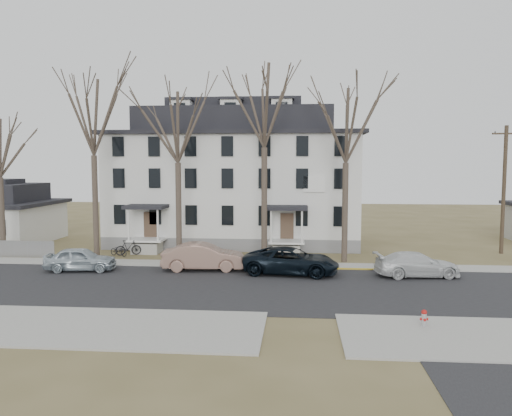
# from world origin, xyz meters

# --- Properties ---
(ground) EXTENTS (120.00, 120.00, 0.00)m
(ground) POSITION_xyz_m (0.00, 0.00, 0.00)
(ground) COLOR brown
(ground) RESTS_ON ground
(main_road) EXTENTS (120.00, 10.00, 0.04)m
(main_road) POSITION_xyz_m (0.00, 2.00, 0.00)
(main_road) COLOR #27272A
(main_road) RESTS_ON ground
(far_sidewalk) EXTENTS (120.00, 2.00, 0.08)m
(far_sidewalk) POSITION_xyz_m (0.00, 8.00, 0.00)
(far_sidewalk) COLOR #A09F97
(far_sidewalk) RESTS_ON ground
(near_sidewalk_left) EXTENTS (20.00, 5.00, 0.08)m
(near_sidewalk_left) POSITION_xyz_m (-8.00, -5.00, 0.00)
(near_sidewalk_left) COLOR #A09F97
(near_sidewalk_left) RESTS_ON ground
(yellow_curb) EXTENTS (14.00, 0.25, 0.06)m
(yellow_curb) POSITION_xyz_m (5.00, 7.10, 0.00)
(yellow_curb) COLOR gold
(yellow_curb) RESTS_ON ground
(boarding_house) EXTENTS (20.80, 12.36, 12.05)m
(boarding_house) POSITION_xyz_m (-2.00, 17.95, 5.38)
(boarding_house) COLOR slate
(boarding_house) RESTS_ON ground
(small_house) EXTENTS (8.70, 8.70, 5.00)m
(small_house) POSITION_xyz_m (-22.00, 16.00, 2.25)
(small_house) COLOR silver
(small_house) RESTS_ON ground
(tree_far_left) EXTENTS (8.40, 8.40, 13.72)m
(tree_far_left) POSITION_xyz_m (-11.00, 9.80, 10.34)
(tree_far_left) COLOR #473B31
(tree_far_left) RESTS_ON ground
(tree_mid_left) EXTENTS (7.80, 7.80, 12.74)m
(tree_mid_left) POSITION_xyz_m (-5.00, 9.80, 9.60)
(tree_mid_left) COLOR #473B31
(tree_mid_left) RESTS_ON ground
(tree_center) EXTENTS (9.00, 9.00, 14.70)m
(tree_center) POSITION_xyz_m (1.00, 9.80, 11.08)
(tree_center) COLOR #473B31
(tree_center) RESTS_ON ground
(tree_mid_right) EXTENTS (7.80, 7.80, 12.74)m
(tree_mid_right) POSITION_xyz_m (6.50, 9.80, 9.60)
(tree_mid_right) COLOR #473B31
(tree_mid_right) RESTS_ON ground
(utility_pole_far) EXTENTS (2.00, 0.28, 9.50)m
(utility_pole_far) POSITION_xyz_m (18.50, 14.00, 4.90)
(utility_pole_far) COLOR #3D3023
(utility_pole_far) RESTS_ON ground
(car_silver) EXTENTS (4.50, 2.25, 1.47)m
(car_silver) POSITION_xyz_m (-10.18, 5.33, 0.74)
(car_silver) COLOR #B1BFC7
(car_silver) RESTS_ON ground
(car_tan) EXTENTS (5.29, 2.23, 1.70)m
(car_tan) POSITION_xyz_m (-2.58, 6.20, 0.85)
(car_tan) COLOR #886758
(car_tan) RESTS_ON ground
(car_navy) EXTENTS (6.04, 3.33, 1.60)m
(car_navy) POSITION_xyz_m (2.92, 5.57, 0.80)
(car_navy) COLOR black
(car_navy) RESTS_ON ground
(car_white) EXTENTS (5.15, 2.59, 1.44)m
(car_white) POSITION_xyz_m (10.37, 5.51, 0.72)
(car_white) COLOR silver
(car_white) RESTS_ON ground
(bicycle_left) EXTENTS (1.66, 1.19, 0.83)m
(bicycle_left) POSITION_xyz_m (-9.58, 10.33, 0.42)
(bicycle_left) COLOR black
(bicycle_left) RESTS_ON ground
(bicycle_right) EXTENTS (1.90, 1.20, 1.11)m
(bicycle_right) POSITION_xyz_m (-9.01, 10.75, 0.55)
(bicycle_right) COLOR black
(bicycle_right) RESTS_ON ground
(fire_hydrant) EXTENTS (0.32, 0.30, 0.77)m
(fire_hydrant) POSITION_xyz_m (8.50, -3.89, 0.39)
(fire_hydrant) COLOR #B7B7BA
(fire_hydrant) RESTS_ON ground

